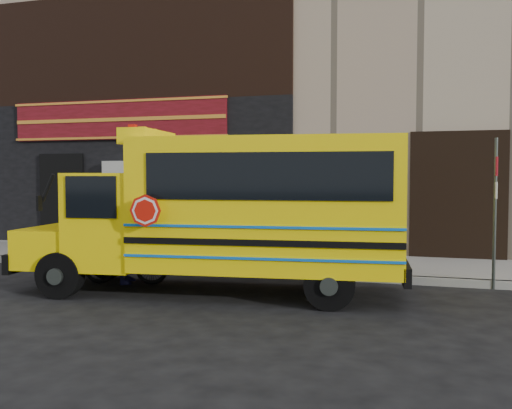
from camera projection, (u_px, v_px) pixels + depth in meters
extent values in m
plane|color=black|center=(218.00, 303.00, 9.44)|extent=(120.00, 120.00, 0.00)
cube|color=gray|center=(261.00, 272.00, 11.93)|extent=(40.00, 0.20, 0.15)
cube|color=gray|center=(279.00, 262.00, 13.36)|extent=(40.00, 3.00, 0.15)
cube|color=tan|center=(327.00, 55.00, 19.16)|extent=(20.00, 10.00, 12.00)
cube|color=black|center=(121.00, 174.00, 16.07)|extent=(10.00, 0.30, 4.00)
cube|color=black|center=(119.00, 48.00, 15.89)|extent=(10.00, 0.28, 3.00)
cube|color=#4E0B0C|center=(117.00, 120.00, 15.83)|extent=(6.50, 0.12, 1.10)
cube|color=black|center=(63.00, 200.00, 16.49)|extent=(1.30, 0.10, 2.50)
cube|color=black|center=(177.00, 201.00, 15.45)|extent=(1.30, 0.10, 2.50)
cylinder|color=black|center=(60.00, 275.00, 9.77)|extent=(0.83, 0.36, 0.80)
cylinder|color=black|center=(109.00, 259.00, 11.64)|extent=(0.83, 0.36, 0.80)
cylinder|color=black|center=(330.00, 285.00, 8.93)|extent=(0.83, 0.36, 0.80)
cylinder|color=black|center=(335.00, 266.00, 10.79)|extent=(0.83, 0.36, 0.80)
cube|color=yellow|center=(64.00, 245.00, 10.77)|extent=(1.21, 2.09, 0.70)
cube|color=black|center=(38.00, 257.00, 10.88)|extent=(0.34, 2.05, 0.35)
cube|color=yellow|center=(118.00, 219.00, 10.54)|extent=(1.41, 2.21, 1.70)
cube|color=black|center=(89.00, 197.00, 10.62)|extent=(0.25, 1.80, 0.90)
cube|color=yellow|center=(270.00, 203.00, 10.00)|extent=(4.71, 2.66, 2.25)
cube|color=black|center=(403.00, 268.00, 9.63)|extent=(0.35, 2.20, 0.30)
cube|color=black|center=(265.00, 176.00, 8.86)|extent=(3.88, 0.45, 0.75)
cube|color=yellow|center=(148.00, 138.00, 10.35)|extent=(0.67, 1.64, 0.28)
cylinder|color=red|center=(145.00, 211.00, 9.06)|extent=(0.52, 0.08, 0.52)
cylinder|color=#39403B|center=(495.00, 214.00, 10.48)|extent=(0.06, 0.06, 2.80)
cube|color=red|center=(496.00, 166.00, 10.36)|extent=(0.03, 0.25, 0.35)
cube|color=white|center=(496.00, 190.00, 10.38)|extent=(0.03, 0.25, 0.31)
imported|color=black|center=(125.00, 258.00, 11.03)|extent=(1.78, 0.78, 1.03)
imported|color=black|center=(126.00, 234.00, 10.89)|extent=(0.69, 0.84, 1.98)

